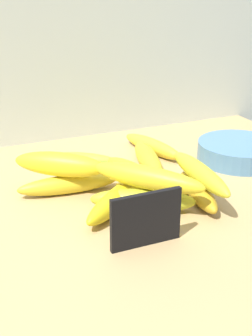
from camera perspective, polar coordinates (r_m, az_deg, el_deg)
The scene contains 15 objects.
counter_top at distance 79.64cm, azimuth -2.68°, elevation -6.18°, with size 110.00×76.00×3.00cm, color tan.
chalkboard_sign at distance 67.83cm, azimuth 2.44°, elevation -6.54°, with size 11.00×1.80×8.40cm.
fruit_bowl at distance 101.63cm, azimuth 13.70°, elevation 1.99°, with size 17.58×17.58×4.04cm, color teal.
banana_0 at distance 94.36cm, azimuth 2.76°, elevation 0.99°, with size 20.04×4.00×4.00cm, color gold.
banana_1 at distance 77.71cm, azimuth 2.05°, elevation -4.02°, with size 17.64×4.02×4.02cm, color gold.
banana_2 at distance 82.46cm, azimuth 8.78°, elevation -2.83°, with size 15.87×3.50×3.50cm, color #B58E1E.
banana_3 at distance 102.98cm, azimuth 3.25°, elevation 2.70°, with size 18.09×3.35×3.35cm, color yellow.
banana_4 at distance 79.18cm, azimuth -0.89°, elevation -3.53°, with size 20.49×3.85×3.85cm, color yellow.
banana_5 at distance 87.20cm, azimuth 1.39°, elevation -0.89°, with size 18.98×4.01×4.01cm, color gold.
banana_6 at distance 83.75cm, azimuth 4.72°, elevation -2.17°, with size 17.54×3.58×3.58cm, color yellow.
banana_7 at distance 95.14cm, azimuth -5.68°, elevation 0.91°, with size 16.03×3.46×3.46cm, color #8DB031.
banana_8 at distance 84.83cm, azimuth -7.03°, elevation -1.98°, with size 18.52×3.45×3.45cm, color gold.
banana_9 at distance 81.16cm, azimuth 9.05°, elevation -0.61°, with size 19.20×3.38×3.38cm, color gold.
banana_10 at distance 83.44cm, azimuth -8.09°, elevation 0.47°, with size 17.17×4.39×4.39cm, color yellow.
banana_11 at distance 76.62cm, azimuth 2.62°, elevation -1.16°, with size 20.02×3.88×3.88cm, color yellow.
Camera 1 is at (-24.31, -65.23, 40.18)cm, focal length 49.76 mm.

